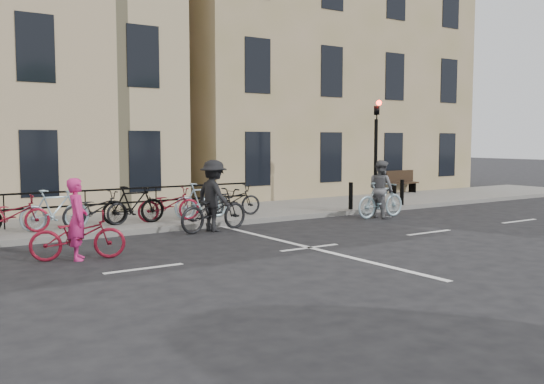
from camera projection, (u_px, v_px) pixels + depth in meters
ground at (310, 248)px, 13.82m from camera, size 120.00×120.00×0.00m
sidewalk at (59, 227)px, 16.52m from camera, size 46.00×4.00×0.15m
building_east at (293, 62)px, 29.03m from camera, size 14.00×10.00×12.00m
traffic_light at (376, 140)px, 20.65m from camera, size 0.18×0.30×3.90m
bollard_east at (351, 196)px, 20.06m from camera, size 0.14×0.14×0.90m
bollard_west at (402, 192)px, 21.41m from camera, size 0.14×0.14×0.90m
bench at (401, 181)px, 26.28m from camera, size 1.60×0.41×0.97m
parked_bikes at (95, 208)px, 16.07m from camera, size 10.40×1.23×1.05m
cyclist_pink at (78, 232)px, 12.41m from camera, size 2.01×1.18×1.69m
cyclist_grey at (381, 195)px, 19.04m from camera, size 1.89×0.89×1.82m
cyclist_dark at (214, 203)px, 16.24m from camera, size 2.25×1.34×1.92m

